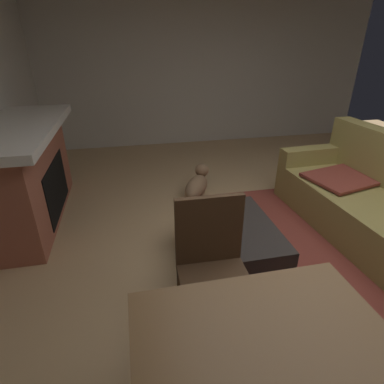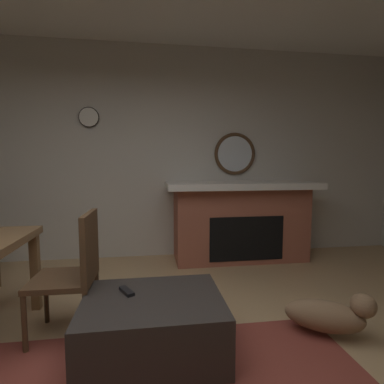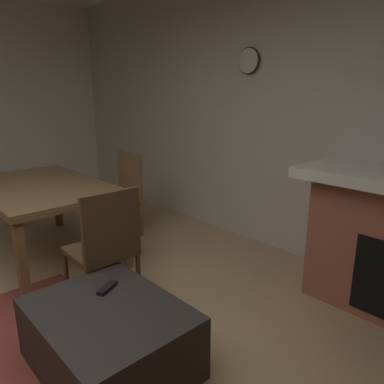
{
  "view_description": "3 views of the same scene",
  "coord_description": "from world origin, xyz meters",
  "px_view_note": "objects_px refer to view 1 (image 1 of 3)",
  "views": [
    {
      "loc": [
        1.79,
        -1.45,
        1.78
      ],
      "look_at": [
        -0.47,
        -0.97,
        0.62
      ],
      "focal_mm": 28.58,
      "sensor_mm": 36.0,
      "label": 1
    },
    {
      "loc": [
        -0.23,
        1.24,
        1.29
      ],
      "look_at": [
        -0.53,
        -0.82,
        1.09
      ],
      "focal_mm": 27.64,
      "sensor_mm": 36.0,
      "label": 2
    },
    {
      "loc": [
        -1.9,
        0.19,
        1.57
      ],
      "look_at": [
        -0.33,
        -1.26,
        0.99
      ],
      "focal_mm": 33.81,
      "sensor_mm": 36.0,
      "label": 3
    }
  ],
  "objects_px": {
    "couch": "(376,204)",
    "dining_chair_west": "(212,261)",
    "ottoman_coffee_table": "(229,245)",
    "tv_remote": "(226,238)",
    "fireplace": "(24,174)",
    "small_dog": "(197,184)"
  },
  "relations": [
    {
      "from": "couch",
      "to": "tv_remote",
      "type": "bearing_deg",
      "value": -78.63
    },
    {
      "from": "couch",
      "to": "fireplace",
      "type": "bearing_deg",
      "value": -106.85
    },
    {
      "from": "ottoman_coffee_table",
      "to": "small_dog",
      "type": "height_order",
      "value": "ottoman_coffee_table"
    },
    {
      "from": "fireplace",
      "to": "small_dog",
      "type": "distance_m",
      "value": 1.91
    },
    {
      "from": "dining_chair_west",
      "to": "small_dog",
      "type": "xyz_separation_m",
      "value": [
        -1.85,
        0.33,
        -0.34
      ]
    },
    {
      "from": "dining_chair_west",
      "to": "small_dog",
      "type": "height_order",
      "value": "dining_chair_west"
    },
    {
      "from": "couch",
      "to": "small_dog",
      "type": "relative_size",
      "value": 3.53
    },
    {
      "from": "couch",
      "to": "small_dog",
      "type": "height_order",
      "value": "couch"
    },
    {
      "from": "ottoman_coffee_table",
      "to": "small_dog",
      "type": "bearing_deg",
      "value": 179.42
    },
    {
      "from": "couch",
      "to": "ottoman_coffee_table",
      "type": "xyz_separation_m",
      "value": [
        0.16,
        -1.56,
        -0.13
      ]
    },
    {
      "from": "small_dog",
      "to": "tv_remote",
      "type": "bearing_deg",
      "value": -4.51
    },
    {
      "from": "fireplace",
      "to": "tv_remote",
      "type": "height_order",
      "value": "fireplace"
    },
    {
      "from": "tv_remote",
      "to": "dining_chair_west",
      "type": "relative_size",
      "value": 0.17
    },
    {
      "from": "tv_remote",
      "to": "dining_chair_west",
      "type": "xyz_separation_m",
      "value": [
        0.39,
        -0.22,
        0.12
      ]
    },
    {
      "from": "fireplace",
      "to": "tv_remote",
      "type": "relative_size",
      "value": 12.35
    },
    {
      "from": "tv_remote",
      "to": "small_dog",
      "type": "bearing_deg",
      "value": 148.04
    },
    {
      "from": "ottoman_coffee_table",
      "to": "fireplace",
      "type": "bearing_deg",
      "value": -122.67
    },
    {
      "from": "ottoman_coffee_table",
      "to": "tv_remote",
      "type": "height_order",
      "value": "tv_remote"
    },
    {
      "from": "couch",
      "to": "dining_chair_west",
      "type": "bearing_deg",
      "value": -69.02
    },
    {
      "from": "fireplace",
      "to": "dining_chair_west",
      "type": "bearing_deg",
      "value": 41.24
    },
    {
      "from": "couch",
      "to": "small_dog",
      "type": "distance_m",
      "value": 1.92
    },
    {
      "from": "couch",
      "to": "ottoman_coffee_table",
      "type": "bearing_deg",
      "value": -84.29
    }
  ]
}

